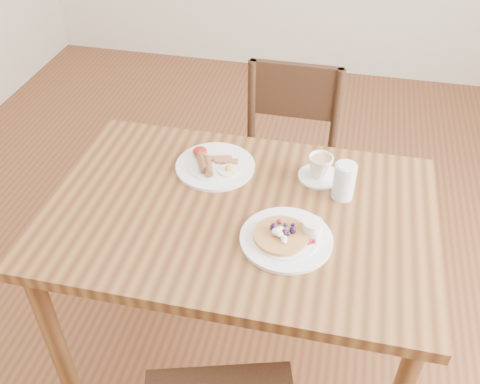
{
  "coord_description": "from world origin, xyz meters",
  "views": [
    {
      "loc": [
        0.27,
        -1.21,
        1.85
      ],
      "look_at": [
        0.0,
        0.0,
        0.82
      ],
      "focal_mm": 40.0,
      "sensor_mm": 36.0,
      "label": 1
    }
  ],
  "objects_px": {
    "dining_table": "(240,232)",
    "chair_far": "(286,161)",
    "teacup_saucer": "(320,168)",
    "pancake_plate": "(288,237)",
    "breakfast_plate": "(214,165)",
    "water_glass": "(344,181)"
  },
  "relations": [
    {
      "from": "dining_table",
      "to": "chair_far",
      "type": "bearing_deg",
      "value": 84.39
    },
    {
      "from": "dining_table",
      "to": "teacup_saucer",
      "type": "xyz_separation_m",
      "value": [
        0.22,
        0.22,
        0.14
      ]
    },
    {
      "from": "pancake_plate",
      "to": "breakfast_plate",
      "type": "height_order",
      "value": "pancake_plate"
    },
    {
      "from": "pancake_plate",
      "to": "breakfast_plate",
      "type": "relative_size",
      "value": 1.0
    },
    {
      "from": "dining_table",
      "to": "water_glass",
      "type": "xyz_separation_m",
      "value": [
        0.3,
        0.13,
        0.16
      ]
    },
    {
      "from": "chair_far",
      "to": "breakfast_plate",
      "type": "distance_m",
      "value": 0.55
    },
    {
      "from": "chair_far",
      "to": "teacup_saucer",
      "type": "relative_size",
      "value": 6.29
    },
    {
      "from": "teacup_saucer",
      "to": "water_glass",
      "type": "height_order",
      "value": "water_glass"
    },
    {
      "from": "dining_table",
      "to": "pancake_plate",
      "type": "distance_m",
      "value": 0.22
    },
    {
      "from": "chair_far",
      "to": "teacup_saucer",
      "type": "height_order",
      "value": "chair_far"
    },
    {
      "from": "pancake_plate",
      "to": "water_glass",
      "type": "bearing_deg",
      "value": 59.55
    },
    {
      "from": "breakfast_plate",
      "to": "teacup_saucer",
      "type": "bearing_deg",
      "value": 3.86
    },
    {
      "from": "chair_far",
      "to": "water_glass",
      "type": "height_order",
      "value": "chair_far"
    },
    {
      "from": "dining_table",
      "to": "water_glass",
      "type": "relative_size",
      "value": 9.84
    },
    {
      "from": "pancake_plate",
      "to": "teacup_saucer",
      "type": "xyz_separation_m",
      "value": [
        0.06,
        0.32,
        0.02
      ]
    },
    {
      "from": "pancake_plate",
      "to": "teacup_saucer",
      "type": "bearing_deg",
      "value": 79.83
    },
    {
      "from": "breakfast_plate",
      "to": "pancake_plate",
      "type": "bearing_deg",
      "value": -44.49
    },
    {
      "from": "teacup_saucer",
      "to": "pancake_plate",
      "type": "bearing_deg",
      "value": -100.17
    },
    {
      "from": "teacup_saucer",
      "to": "dining_table",
      "type": "bearing_deg",
      "value": -135.76
    },
    {
      "from": "dining_table",
      "to": "pancake_plate",
      "type": "relative_size",
      "value": 4.44
    },
    {
      "from": "dining_table",
      "to": "chair_far",
      "type": "distance_m",
      "value": 0.65
    },
    {
      "from": "chair_far",
      "to": "pancake_plate",
      "type": "xyz_separation_m",
      "value": [
        0.1,
        -0.73,
        0.27
      ]
    }
  ]
}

